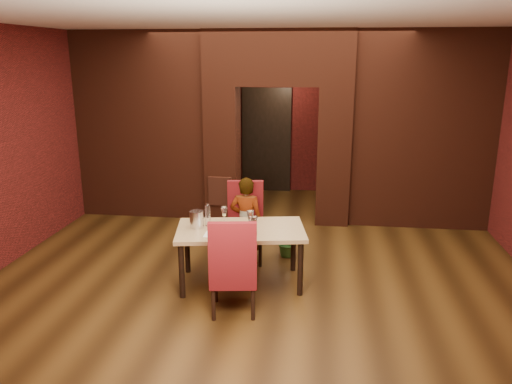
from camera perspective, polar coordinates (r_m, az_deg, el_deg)
floor at (r=6.97m, az=0.88°, el=-8.25°), size 8.00×8.00×0.00m
ceiling at (r=6.40m, az=1.01°, el=19.01°), size 7.00×8.00×0.04m
wall_back at (r=10.44m, az=3.47°, el=8.80°), size 7.00×0.04×3.20m
wall_front at (r=2.73m, az=-8.85°, el=-10.83°), size 7.00×0.04×3.20m
wall_left at (r=7.71m, az=-25.96°, el=4.93°), size 0.04×8.00×3.20m
pillar_left at (r=8.67m, az=-3.83°, el=4.42°), size 0.55×0.55×2.30m
pillar_right at (r=8.51m, az=8.86°, el=4.06°), size 0.55×0.55×2.30m
lintel at (r=8.37m, az=2.59°, el=15.07°), size 2.45×0.55×0.90m
wing_wall_left at (r=8.98m, az=-12.83°, el=7.36°), size 2.28×0.35×3.20m
wing_wall_right at (r=8.59m, az=18.51°, el=6.60°), size 2.28×0.35×3.20m
vent_panel at (r=8.52m, az=-4.14°, el=0.08°), size 0.40×0.03×0.50m
rear_door at (r=10.49m, az=1.21°, el=5.82°), size 0.90×0.08×2.10m
rear_door_frame at (r=10.45m, az=1.19°, el=5.79°), size 1.02×0.04×2.22m
dining_table at (r=6.30m, az=-1.74°, el=-7.31°), size 1.69×1.13×0.73m
chair_far at (r=6.90m, az=-1.26°, el=-3.58°), size 0.56×0.56×1.10m
chair_near at (r=5.57m, az=-2.61°, el=-8.26°), size 0.58×0.58×1.12m
person_seated at (r=6.77m, az=-1.13°, el=-3.38°), size 0.47×0.33×1.23m
wine_glass_a at (r=6.31m, az=-3.65°, el=-2.69°), size 0.09×0.09×0.22m
wine_glass_b at (r=6.10m, az=-0.66°, el=-3.25°), size 0.09×0.09×0.23m
wine_glass_c at (r=5.98m, az=-0.16°, el=-3.76°), size 0.08×0.08×0.20m
tasting_sheet at (r=5.98m, az=-4.25°, el=-4.82°), size 0.34×0.25×0.00m
wine_bucket at (r=6.20m, az=-6.80°, el=-3.12°), size 0.17×0.17×0.21m
water_bottle at (r=6.24m, az=-5.54°, el=-2.59°), size 0.07×0.07×0.29m
potted_plant at (r=7.18m, az=3.74°, el=-5.67°), size 0.46×0.42×0.44m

